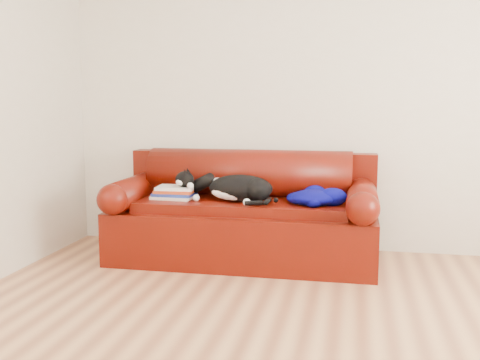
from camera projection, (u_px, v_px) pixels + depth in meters
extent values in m
plane|color=brown|center=(303.00, 343.00, 3.00)|extent=(4.50, 4.50, 0.00)
cube|color=beige|center=(327.00, 99.00, 4.76)|extent=(4.50, 0.02, 2.60)
cube|color=beige|center=(197.00, 89.00, 0.88)|extent=(4.50, 0.02, 2.60)
cube|color=#390F02|center=(244.00, 234.00, 4.55)|extent=(2.10, 0.90, 0.42)
cube|color=#390F02|center=(243.00, 206.00, 4.46)|extent=(1.66, 0.62, 0.10)
cylinder|color=black|center=(120.00, 261.00, 4.44)|extent=(0.06, 0.06, 0.05)
cylinder|color=black|center=(360.00, 276.00, 4.07)|extent=(0.06, 0.06, 0.05)
cylinder|color=black|center=(150.00, 241.00, 5.08)|extent=(0.06, 0.06, 0.05)
cylinder|color=black|center=(360.00, 252.00, 4.71)|extent=(0.06, 0.06, 0.05)
cube|color=#390F02|center=(252.00, 201.00, 4.87)|extent=(2.10, 0.18, 0.85)
cylinder|color=#390F02|center=(250.00, 173.00, 4.72)|extent=(1.70, 0.40, 0.40)
cylinder|color=#390F02|center=(135.00, 191.00, 4.69)|extent=(0.24, 0.88, 0.24)
sphere|color=#390F02|center=(113.00, 200.00, 4.26)|extent=(0.24, 0.24, 0.24)
cylinder|color=#390F02|center=(362.00, 198.00, 4.32)|extent=(0.24, 0.88, 0.24)
sphere|color=#390F02|center=(363.00, 209.00, 3.89)|extent=(0.24, 0.24, 0.24)
cube|color=beige|center=(175.00, 197.00, 4.55)|extent=(0.34, 0.27, 0.02)
cube|color=white|center=(175.00, 197.00, 4.55)|extent=(0.33, 0.26, 0.02)
cube|color=navy|center=(175.00, 194.00, 4.54)|extent=(0.32, 0.25, 0.02)
cube|color=white|center=(175.00, 194.00, 4.54)|extent=(0.31, 0.24, 0.02)
cube|color=#C53D16|center=(175.00, 191.00, 4.54)|extent=(0.31, 0.24, 0.02)
cube|color=white|center=(175.00, 191.00, 4.54)|extent=(0.30, 0.23, 0.02)
cube|color=white|center=(175.00, 188.00, 4.53)|extent=(0.31, 0.25, 0.02)
cube|color=white|center=(175.00, 188.00, 4.53)|extent=(0.30, 0.24, 0.02)
ellipsoid|color=black|center=(241.00, 188.00, 4.40)|extent=(0.58, 0.46, 0.21)
ellipsoid|color=white|center=(234.00, 194.00, 4.37)|extent=(0.39, 0.29, 0.13)
ellipsoid|color=white|center=(218.00, 186.00, 4.49)|extent=(0.18, 0.18, 0.13)
ellipsoid|color=black|center=(258.00, 192.00, 4.32)|extent=(0.27, 0.27, 0.18)
ellipsoid|color=black|center=(208.00, 176.00, 4.58)|extent=(0.19, 0.19, 0.13)
ellipsoid|color=white|center=(204.00, 179.00, 4.55)|extent=(0.09, 0.08, 0.05)
sphere|color=#BF7272|center=(202.00, 179.00, 4.54)|extent=(0.02, 0.02, 0.02)
cone|color=black|center=(207.00, 170.00, 4.54)|extent=(0.07, 0.07, 0.06)
cone|color=black|center=(212.00, 169.00, 4.59)|extent=(0.07, 0.07, 0.06)
cylinder|color=black|center=(267.00, 201.00, 4.24)|extent=(0.04, 0.18, 0.05)
sphere|color=white|center=(212.00, 196.00, 4.51)|extent=(0.05, 0.05, 0.05)
sphere|color=white|center=(247.00, 202.00, 4.23)|extent=(0.05, 0.05, 0.05)
ellipsoid|color=#02034E|center=(314.00, 197.00, 4.26)|extent=(0.45, 0.43, 0.12)
ellipsoid|color=#02034E|center=(332.00, 196.00, 4.24)|extent=(0.28, 0.26, 0.14)
ellipsoid|color=#02034E|center=(301.00, 198.00, 4.31)|extent=(0.29, 0.31, 0.09)
ellipsoid|color=#02034E|center=(315.00, 193.00, 4.38)|extent=(0.23, 0.20, 0.14)
ellipsoid|color=#02034E|center=(313.00, 201.00, 4.17)|extent=(0.18, 0.19, 0.09)
ellipsoid|color=silver|center=(325.00, 196.00, 4.21)|extent=(0.17, 0.11, 0.04)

